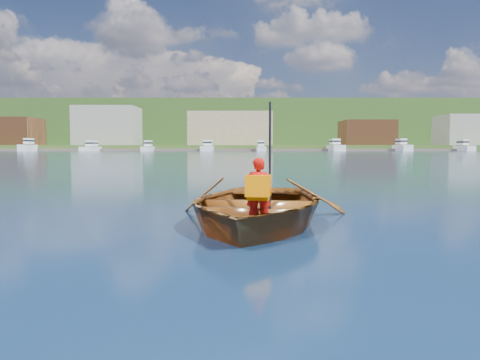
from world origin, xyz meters
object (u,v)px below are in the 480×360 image
Objects in this scene: rowboat at (255,205)px; dock at (223,150)px; marina_yachts at (251,147)px; child_paddler at (259,191)px.

rowboat is 0.03× the size of dock.
rowboat is 147.87m from dock.
marina_yachts reaches higher than rowboat.
dock is 10.21m from marina_yachts.
marina_yachts reaches higher than child_paddler.
dock is at bearing 152.58° from marina_yachts.
marina_yachts is at bearing 88.75° from rowboat.
child_paddler is (0.02, -0.91, 0.32)m from rowboat.
marina_yachts is (9.02, -4.68, 0.96)m from dock.
rowboat is 143.11m from marina_yachts.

